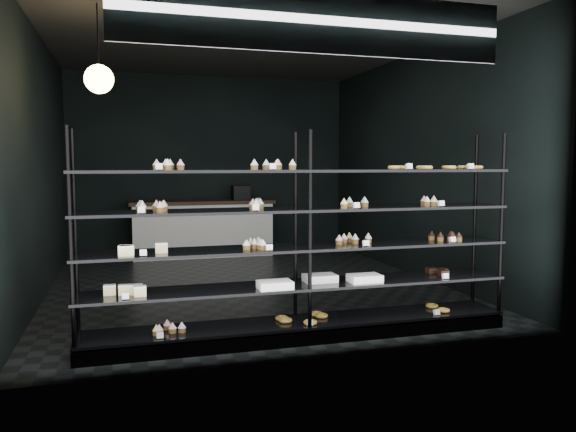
# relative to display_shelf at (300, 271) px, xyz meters

# --- Properties ---
(room) EXTENTS (5.01, 6.01, 3.20)m
(room) POSITION_rel_display_shelf_xyz_m (0.00, 2.45, 0.97)
(room) COLOR black
(room) RESTS_ON ground
(display_shelf) EXTENTS (4.00, 0.50, 1.91)m
(display_shelf) POSITION_rel_display_shelf_xyz_m (0.00, 0.00, 0.00)
(display_shelf) COLOR black
(display_shelf) RESTS_ON room
(signage) EXTENTS (3.30, 0.05, 0.50)m
(signage) POSITION_rel_display_shelf_xyz_m (0.00, -0.48, 2.12)
(signage) COLOR #0D0C40
(signage) RESTS_ON room
(pendant_lamp) EXTENTS (0.28, 0.28, 0.87)m
(pendant_lamp) POSITION_rel_display_shelf_xyz_m (-1.75, 1.09, 1.82)
(pendant_lamp) COLOR black
(pendant_lamp) RESTS_ON room
(service_counter) EXTENTS (2.48, 0.65, 1.23)m
(service_counter) POSITION_rel_display_shelf_xyz_m (-0.23, 4.95, -0.13)
(service_counter) COLOR silver
(service_counter) RESTS_ON room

